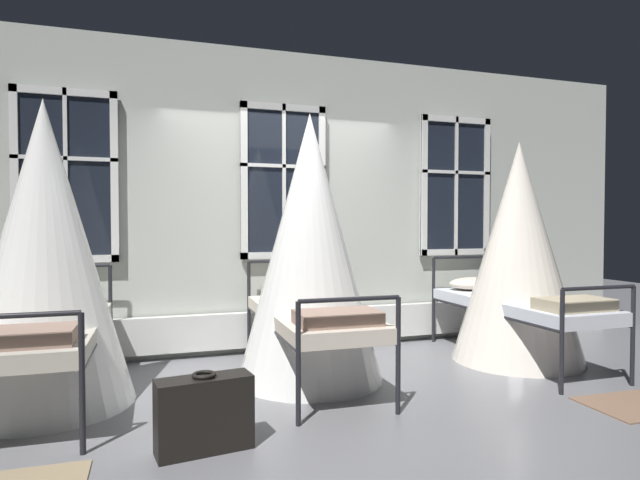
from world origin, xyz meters
The scene contains 8 objects.
ground centered at (0.00, 0.00, 0.00)m, with size 18.63×18.63×0.00m, color slate.
back_wall_with_windows centered at (0.00, 1.32, 1.59)m, with size 8.81×0.10×3.18m, color #B2B7AD.
window_bank centered at (0.00, 1.20, 0.98)m, with size 5.09×0.10×2.53m.
cot_first centered at (-2.09, 0.11, 1.10)m, with size 1.25×2.01×2.26m.
cot_second centered at (-0.05, 0.12, 1.11)m, with size 1.25×2.01×2.29m.
cot_third centered at (2.09, 0.10, 1.04)m, with size 1.25×2.00×2.15m.
rug_third centered at (2.09, -1.27, 0.01)m, with size 0.80×0.56×0.01m, color brown.
suitcase_dark centered at (-1.06, -1.06, 0.22)m, with size 0.58×0.28×0.47m.
Camera 1 is at (-1.38, -4.20, 1.34)m, focal length 29.61 mm.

